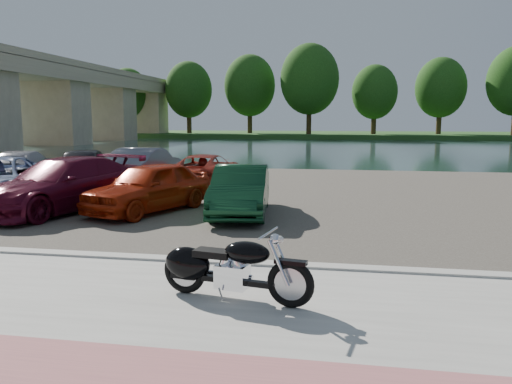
# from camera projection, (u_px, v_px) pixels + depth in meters

# --- Properties ---
(ground) EXTENTS (200.00, 200.00, 0.00)m
(ground) POSITION_uv_depth(u_px,v_px,m) (201.00, 308.00, 7.14)
(ground) COLOR #595447
(ground) RESTS_ON ground
(promenade) EXTENTS (60.00, 6.00, 0.10)m
(promenade) POSITION_uv_depth(u_px,v_px,m) (178.00, 335.00, 6.16)
(promenade) COLOR #9E9C95
(promenade) RESTS_ON ground
(kerb) EXTENTS (60.00, 0.30, 0.14)m
(kerb) POSITION_uv_depth(u_px,v_px,m) (232.00, 264.00, 9.08)
(kerb) COLOR #9E9C95
(kerb) RESTS_ON ground
(parking_lot) EXTENTS (60.00, 18.00, 0.04)m
(parking_lot) POSITION_uv_depth(u_px,v_px,m) (287.00, 194.00, 17.86)
(parking_lot) COLOR #423B35
(parking_lot) RESTS_ON ground
(river) EXTENTS (120.00, 40.00, 0.00)m
(river) POSITION_uv_depth(u_px,v_px,m) (322.00, 148.00, 46.12)
(river) COLOR #1B312E
(river) RESTS_ON ground
(far_bank) EXTENTS (120.00, 24.00, 0.60)m
(far_bank) POSITION_uv_depth(u_px,v_px,m) (331.00, 135.00, 77.26)
(far_bank) COLOR #244D1B
(far_bank) RESTS_ON ground
(bridge) EXTENTS (7.00, 56.00, 8.55)m
(bridge) POSITION_uv_depth(u_px,v_px,m) (49.00, 91.00, 51.12)
(bridge) COLOR tan
(bridge) RESTS_ON ground
(far_trees) EXTENTS (70.25, 10.68, 12.52)m
(far_trees) POSITION_uv_depth(u_px,v_px,m) (363.00, 84.00, 69.42)
(far_trees) COLOR #342613
(far_trees) RESTS_ON far_bank
(motorcycle) EXTENTS (2.31, 0.84, 1.05)m
(motorcycle) POSITION_uv_depth(u_px,v_px,m) (222.00, 267.00, 7.22)
(motorcycle) COLOR black
(motorcycle) RESTS_ON promenade
(car_3) EXTENTS (3.62, 5.71, 1.54)m
(car_3) POSITION_uv_depth(u_px,v_px,m) (63.00, 185.00, 14.44)
(car_3) COLOR #520B20
(car_3) RESTS_ON parking_lot
(car_4) EXTENTS (3.10, 4.54, 1.43)m
(car_4) POSITION_uv_depth(u_px,v_px,m) (149.00, 187.00, 14.33)
(car_4) COLOR #A9260B
(car_4) RESTS_ON parking_lot
(car_5) EXTENTS (1.93, 4.30, 1.37)m
(car_5) POSITION_uv_depth(u_px,v_px,m) (241.00, 190.00, 13.87)
(car_5) COLOR #103B20
(car_5) RESTS_ON parking_lot
(car_7) EXTENTS (3.20, 5.09, 1.37)m
(car_7) POSITION_uv_depth(u_px,v_px,m) (24.00, 167.00, 20.72)
(car_7) COLOR #97969E
(car_7) RESTS_ON parking_lot
(car_8) EXTENTS (3.02, 4.81, 1.53)m
(car_8) POSITION_uv_depth(u_px,v_px,m) (86.00, 165.00, 20.67)
(car_8) COLOR black
(car_8) RESTS_ON parking_lot
(car_9) EXTENTS (1.64, 4.67, 1.54)m
(car_9) POSITION_uv_depth(u_px,v_px,m) (145.00, 167.00, 19.93)
(car_9) COLOR slate
(car_9) RESTS_ON parking_lot
(car_10) EXTENTS (2.12, 4.61, 1.28)m
(car_10) POSITION_uv_depth(u_px,v_px,m) (206.00, 170.00, 19.85)
(car_10) COLOR #9E2A1A
(car_10) RESTS_ON parking_lot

